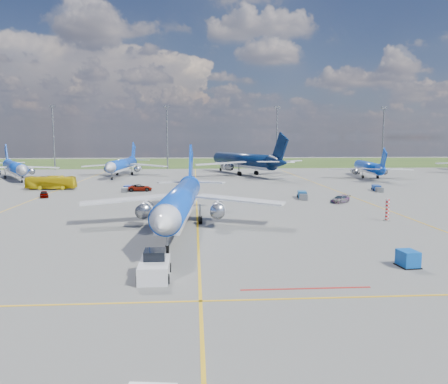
{
  "coord_description": "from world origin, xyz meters",
  "views": [
    {
      "loc": [
        -0.36,
        -49.33,
        11.37
      ],
      "look_at": [
        3.65,
        9.33,
        4.0
      ],
      "focal_mm": 35.0,
      "sensor_mm": 36.0,
      "label": 1
    }
  ],
  "objects": [
    {
      "name": "service_car_c",
      "position": [
        25.11,
        24.75,
        0.63
      ],
      "size": [
        4.48,
        4.1,
        1.26
      ],
      "primitive_type": "imported",
      "rotation": [
        0.0,
        0.0,
        -0.89
      ],
      "color": "#999999",
      "rests_on": "ground"
    },
    {
      "name": "baggage_tug_c",
      "position": [
        -14.72,
        44.18,
        0.53
      ],
      "size": [
        1.66,
        5.1,
        1.13
      ],
      "rotation": [
        0.0,
        0.0,
        -0.07
      ],
      "color": "navy",
      "rests_on": "ground"
    },
    {
      "name": "baggage_tug_w",
      "position": [
        19.88,
        30.56,
        0.57
      ],
      "size": [
        2.31,
        5.58,
        1.22
      ],
      "rotation": [
        0.0,
        0.0,
        -0.16
      ],
      "color": "#17518D",
      "rests_on": "ground"
    },
    {
      "name": "taxiway_lines",
      "position": [
        0.17,
        27.7,
        0.01
      ],
      "size": [
        60.25,
        160.0,
        0.02
      ],
      "color": "gold",
      "rests_on": "ground"
    },
    {
      "name": "bg_jet_ne",
      "position": [
        49.03,
        71.21,
        0.0
      ],
      "size": [
        29.06,
        35.7,
        8.54
      ],
      "primitive_type": null,
      "rotation": [
        0.0,
        0.0,
        3.01
      ],
      "color": "blue",
      "rests_on": "ground"
    },
    {
      "name": "baggage_tug_e",
      "position": [
        38.64,
        40.67,
        0.54
      ],
      "size": [
        2.2,
        5.28,
        1.15
      ],
      "rotation": [
        0.0,
        0.0,
        -0.17
      ],
      "color": "navy",
      "rests_on": "ground"
    },
    {
      "name": "apron_bus",
      "position": [
        -31.89,
        48.6,
        1.49
      ],
      "size": [
        10.76,
        2.77,
        2.98
      ],
      "primitive_type": "imported",
      "rotation": [
        0.0,
        0.0,
        1.55
      ],
      "color": "gold",
      "rests_on": "ground"
    },
    {
      "name": "main_airliner",
      "position": [
        -2.13,
        5.48,
        0.0
      ],
      "size": [
        31.65,
        39.96,
        9.93
      ],
      "primitive_type": null,
      "rotation": [
        0.0,
        0.0,
        -0.08
      ],
      "color": "blue",
      "rests_on": "ground"
    },
    {
      "name": "grass_strip",
      "position": [
        0.0,
        150.0,
        0.0
      ],
      "size": [
        400.0,
        80.0,
        0.01
      ],
      "primitive_type": "cube",
      "color": "#2D4719",
      "rests_on": "ground"
    },
    {
      "name": "service_car_a",
      "position": [
        -28.99,
        35.25,
        0.62
      ],
      "size": [
        2.65,
        3.93,
        1.24
      ],
      "primitive_type": "imported",
      "rotation": [
        0.0,
        0.0,
        0.36
      ],
      "color": "#999999",
      "rests_on": "ground"
    },
    {
      "name": "pushback_tug",
      "position": [
        -3.66,
        -14.51,
        0.87
      ],
      "size": [
        2.42,
        6.4,
        2.17
      ],
      "rotation": [
        0.0,
        0.0,
        0.01
      ],
      "color": "silver",
      "rests_on": "ground"
    },
    {
      "name": "warning_post",
      "position": [
        26.0,
        8.0,
        1.5
      ],
      "size": [
        0.5,
        0.5,
        3.0
      ],
      "primitive_type": "cylinder",
      "color": "red",
      "rests_on": "ground"
    },
    {
      "name": "uld_container",
      "position": [
        18.44,
        -13.0,
        0.72
      ],
      "size": [
        1.63,
        1.95,
        1.45
      ],
      "primitive_type": "cube",
      "rotation": [
        0.0,
        0.0,
        0.1
      ],
      "color": "#0C4FB0",
      "rests_on": "ground"
    },
    {
      "name": "ground",
      "position": [
        0.0,
        0.0,
        0.0
      ],
      "size": [
        400.0,
        400.0,
        0.0
      ],
      "primitive_type": "plane",
      "color": "#5B5B58",
      "rests_on": "ground"
    },
    {
      "name": "bg_jet_nnw",
      "position": [
        -21.71,
        82.25,
        0.0
      ],
      "size": [
        30.45,
        38.39,
        9.52
      ],
      "primitive_type": null,
      "rotation": [
        0.0,
        0.0,
        -0.08
      ],
      "color": "blue",
      "rests_on": "ground"
    },
    {
      "name": "bg_jet_nw",
      "position": [
        -49.68,
        74.0,
        0.0
      ],
      "size": [
        40.08,
        43.21,
        9.09
      ],
      "primitive_type": null,
      "rotation": [
        0.0,
        0.0,
        0.51
      ],
      "color": "blue",
      "rests_on": "ground"
    },
    {
      "name": "service_car_b",
      "position": [
        -11.94,
        43.9,
        0.71
      ],
      "size": [
        5.36,
        2.94,
        1.42
      ],
      "primitive_type": "imported",
      "rotation": [
        0.0,
        0.0,
        1.69
      ],
      "color": "#999999",
      "rests_on": "ground"
    },
    {
      "name": "bg_jet_n",
      "position": [
        14.65,
        84.47,
        0.0
      ],
      "size": [
        51.46,
        57.57,
        12.4
      ],
      "primitive_type": null,
      "rotation": [
        0.0,
        0.0,
        3.53
      ],
      "color": "#071A3F",
      "rests_on": "ground"
    },
    {
      "name": "floodlight_masts",
      "position": [
        10.0,
        110.0,
        12.56
      ],
      "size": [
        202.2,
        0.5,
        22.7
      ],
      "color": "slate",
      "rests_on": "ground"
    }
  ]
}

